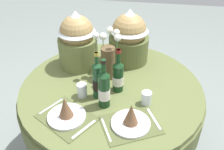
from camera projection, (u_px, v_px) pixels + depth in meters
dining_table at (111, 102)px, 1.96m from camera, size 1.35×1.35×0.75m
place_setting_left at (66, 112)px, 1.59m from camera, size 0.43×0.40×0.16m
place_setting_right at (131, 119)px, 1.54m from camera, size 0.42×0.38×0.16m
flower_vase at (108, 58)px, 1.89m from camera, size 0.21×0.21×0.40m
wine_bottle_left at (118, 76)px, 1.78m from camera, size 0.08×0.08×0.33m
wine_bottle_centre at (97, 80)px, 1.71m from camera, size 0.07×0.07×0.35m
wine_bottle_right at (104, 89)px, 1.64m from camera, size 0.08×0.08×0.35m
tumbler_near_left at (82, 90)px, 1.77m from camera, size 0.07×0.07×0.10m
tumbler_near_right at (146, 98)px, 1.70m from camera, size 0.07×0.07×0.09m
gift_tub_back_left at (77, 38)px, 1.99m from camera, size 0.31×0.31×0.46m
gift_tub_back_centre at (129, 35)px, 2.05m from camera, size 0.32×0.32×0.45m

